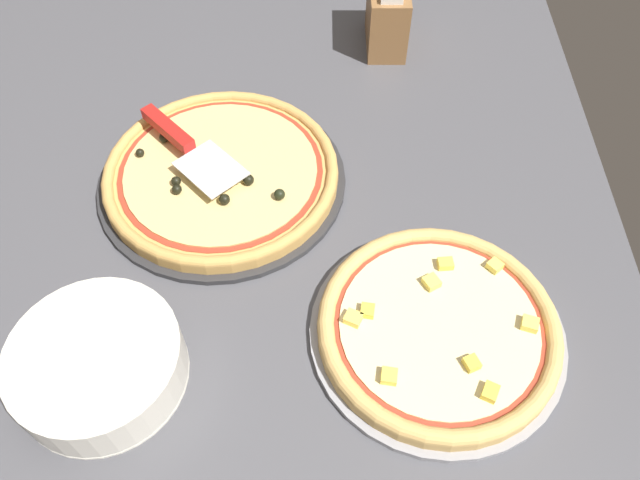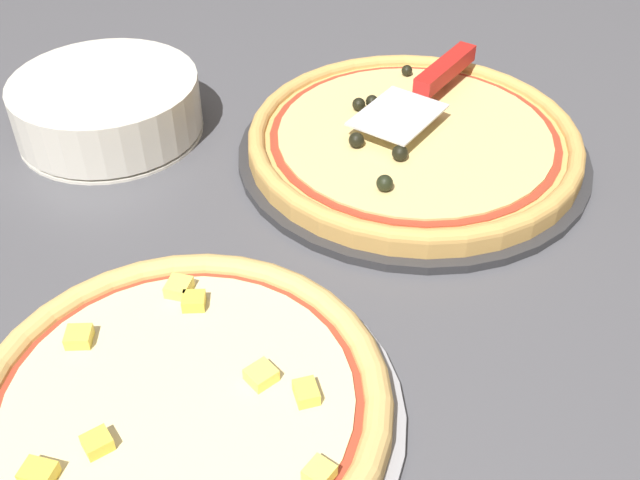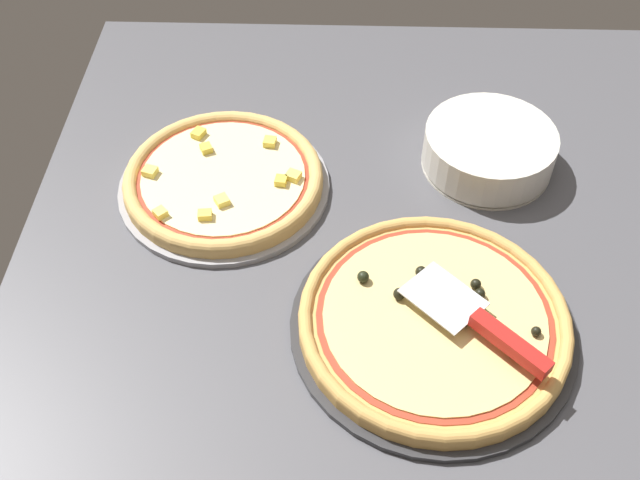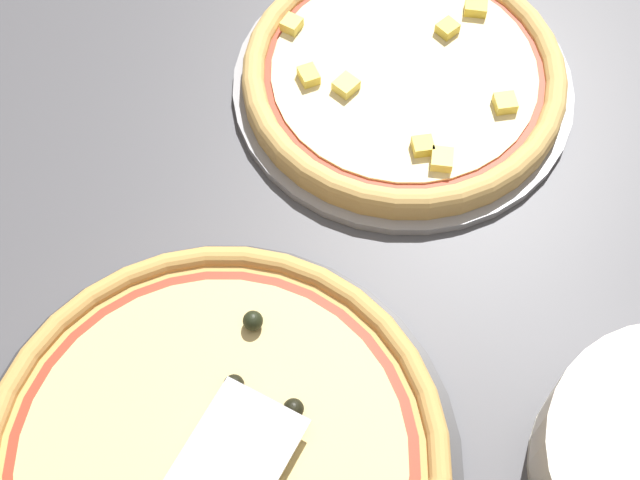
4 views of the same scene
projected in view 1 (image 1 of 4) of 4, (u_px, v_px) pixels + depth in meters
The scene contains 8 objects.
ground_plane at pixel (232, 236), 97.71cm from camera, with size 133.48×121.88×3.60cm, color #4C4C51.
pizza_pan_front at pixel (223, 180), 101.69cm from camera, with size 40.11×40.11×1.00cm, color #2D2D30.
pizza_front at pixel (221, 172), 100.13cm from camera, with size 37.71×37.71×4.04cm.
pizza_pan_back at pixel (437, 333), 84.89cm from camera, with size 34.71×34.71×1.00cm, color #939399.
pizza_back at pixel (439, 327), 83.44cm from camera, with size 32.63×32.63×3.09cm.
serving_spatula at pixel (179, 139), 99.93cm from camera, with size 19.15×19.15×2.00cm.
plate_stack at pixel (98, 364), 78.89cm from camera, with size 21.84×21.84×7.00cm.
napkin_holder at pixel (387, 15), 119.22cm from camera, with size 13.54×7.57×13.42cm.
Camera 1 is at (58.65, 15.18, 76.11)cm, focal length 35.00 mm.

